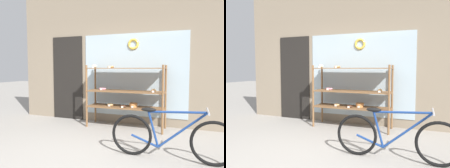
{
  "view_description": "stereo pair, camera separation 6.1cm",
  "coord_description": "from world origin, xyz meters",
  "views": [
    {
      "loc": [
        1.49,
        -2.67,
        1.3
      ],
      "look_at": [
        0.06,
        1.17,
        1.01
      ],
      "focal_mm": 35.0,
      "sensor_mm": 36.0,
      "label": 1
    },
    {
      "loc": [
        1.55,
        -2.65,
        1.3
      ],
      "look_at": [
        0.06,
        1.17,
        1.01
      ],
      "focal_mm": 35.0,
      "sensor_mm": 36.0,
      "label": 2
    }
  ],
  "objects": [
    {
      "name": "ground_plane",
      "position": [
        0.0,
        0.0,
        0.0
      ],
      "size": [
        30.0,
        30.0,
        0.0
      ],
      "primitive_type": "plane",
      "color": "gray"
    },
    {
      "name": "storefront_facade",
      "position": [
        -0.04,
        2.24,
        1.74
      ],
      "size": [
        5.65,
        0.13,
        3.57
      ],
      "color": "gray",
      "rests_on": "ground_plane"
    },
    {
      "name": "display_case",
      "position": [
        0.1,
        1.86,
        0.81
      ],
      "size": [
        1.7,
        0.5,
        1.39
      ],
      "color": "brown",
      "rests_on": "ground_plane"
    },
    {
      "name": "bicycle",
      "position": [
        1.2,
        0.44,
        0.34
      ],
      "size": [
        1.74,
        0.46,
        0.75
      ],
      "rotation": [
        0.0,
        0.0,
        -0.0
      ],
      "color": "black",
      "rests_on": "ground_plane"
    }
  ]
}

